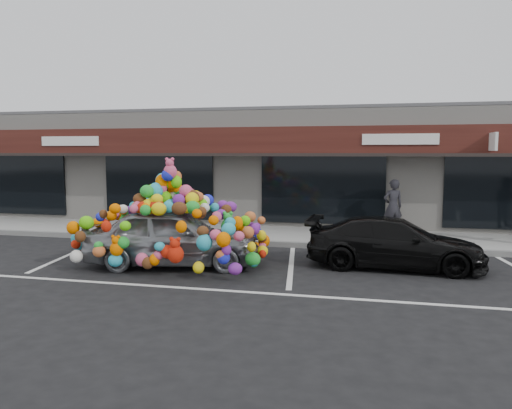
# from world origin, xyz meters

# --- Properties ---
(ground) EXTENTS (90.00, 90.00, 0.00)m
(ground) POSITION_xyz_m (0.00, 0.00, 0.00)
(ground) COLOR black
(ground) RESTS_ON ground
(shop_building) EXTENTS (24.00, 7.20, 4.31)m
(shop_building) POSITION_xyz_m (0.00, 8.44, 2.16)
(shop_building) COLOR beige
(shop_building) RESTS_ON ground
(sidewalk) EXTENTS (26.00, 3.00, 0.15)m
(sidewalk) POSITION_xyz_m (0.00, 4.00, 0.07)
(sidewalk) COLOR #969691
(sidewalk) RESTS_ON ground
(kerb) EXTENTS (26.00, 0.18, 0.16)m
(kerb) POSITION_xyz_m (0.00, 2.50, 0.07)
(kerb) COLOR slate
(kerb) RESTS_ON ground
(parking_stripe_left) EXTENTS (0.73, 4.37, 0.01)m
(parking_stripe_left) POSITION_xyz_m (-3.20, 0.20, 0.00)
(parking_stripe_left) COLOR silver
(parking_stripe_left) RESTS_ON ground
(parking_stripe_mid) EXTENTS (0.73, 4.37, 0.01)m
(parking_stripe_mid) POSITION_xyz_m (2.80, 0.20, 0.00)
(parking_stripe_mid) COLOR silver
(parking_stripe_mid) RESTS_ON ground
(lane_line) EXTENTS (14.00, 0.12, 0.01)m
(lane_line) POSITION_xyz_m (2.00, -2.30, 0.00)
(lane_line) COLOR silver
(lane_line) RESTS_ON ground
(toy_car) EXTENTS (3.02, 4.72, 2.58)m
(toy_car) POSITION_xyz_m (0.03, -0.49, 0.87)
(toy_car) COLOR #B5BCC1
(toy_car) RESTS_ON ground
(black_sedan) EXTENTS (1.84, 4.17, 1.19)m
(black_sedan) POSITION_xyz_m (5.21, 0.52, 0.60)
(black_sedan) COLOR black
(black_sedan) RESTS_ON ground
(pedestrian_a) EXTENTS (0.74, 0.61, 1.73)m
(pedestrian_a) POSITION_xyz_m (5.32, 4.78, 1.02)
(pedestrian_a) COLOR black
(pedestrian_a) RESTS_ON sidewalk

